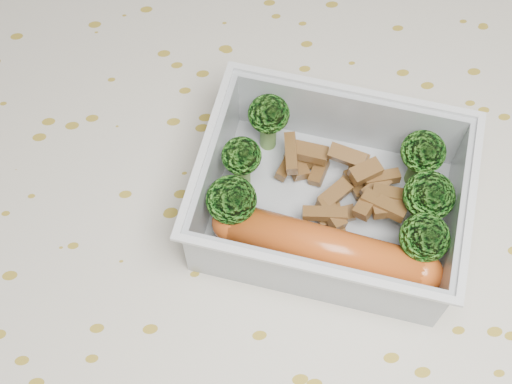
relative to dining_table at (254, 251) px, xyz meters
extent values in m
cube|color=brown|center=(0.00, 0.00, 0.06)|extent=(1.40, 0.90, 0.04)
cube|color=beige|center=(0.00, 0.00, 0.09)|extent=(1.46, 0.96, 0.01)
cube|color=silver|center=(0.05, -0.02, 0.09)|extent=(0.19, 0.17, 0.00)
cube|color=silver|center=(0.07, 0.04, 0.12)|extent=(0.15, 0.06, 0.05)
cube|color=silver|center=(0.03, -0.07, 0.12)|extent=(0.15, 0.06, 0.05)
cube|color=silver|center=(0.12, -0.04, 0.12)|extent=(0.04, 0.11, 0.05)
cube|color=silver|center=(-0.02, 0.01, 0.12)|extent=(0.04, 0.11, 0.05)
cube|color=silver|center=(0.07, 0.04, 0.15)|extent=(0.16, 0.06, 0.00)
cube|color=silver|center=(0.02, -0.08, 0.15)|extent=(0.16, 0.06, 0.00)
cube|color=silver|center=(0.12, -0.05, 0.15)|extent=(0.05, 0.11, 0.00)
cube|color=silver|center=(-0.03, 0.01, 0.15)|extent=(0.05, 0.11, 0.00)
cylinder|color=#608C3F|center=(0.01, 0.04, 0.11)|extent=(0.01, 0.01, 0.03)
ellipsoid|color=#428A24|center=(0.01, 0.04, 0.13)|extent=(0.03, 0.03, 0.02)
cylinder|color=#608C3F|center=(0.11, 0.00, 0.11)|extent=(0.01, 0.01, 0.03)
ellipsoid|color=#428A24|center=(0.11, 0.00, 0.13)|extent=(0.03, 0.03, 0.02)
cylinder|color=#608C3F|center=(-0.01, 0.01, 0.11)|extent=(0.01, 0.01, 0.03)
ellipsoid|color=#428A24|center=(-0.01, 0.01, 0.13)|extent=(0.03, 0.03, 0.02)
cylinder|color=#608C3F|center=(0.10, -0.03, 0.11)|extent=(0.01, 0.01, 0.02)
ellipsoid|color=#428A24|center=(0.10, -0.03, 0.13)|extent=(0.03, 0.03, 0.03)
cylinder|color=#608C3F|center=(-0.02, -0.02, 0.11)|extent=(0.01, 0.01, 0.02)
ellipsoid|color=#428A24|center=(-0.02, -0.02, 0.13)|extent=(0.03, 0.03, 0.03)
cylinder|color=#608C3F|center=(0.10, -0.06, 0.11)|extent=(0.01, 0.01, 0.03)
ellipsoid|color=#428A24|center=(0.10, -0.06, 0.13)|extent=(0.03, 0.03, 0.03)
cube|color=brown|center=(0.08, 0.00, 0.11)|extent=(0.02, 0.01, 0.01)
cube|color=brown|center=(0.03, 0.02, 0.10)|extent=(0.02, 0.02, 0.01)
cube|color=brown|center=(0.05, -0.01, 0.11)|extent=(0.02, 0.02, 0.01)
cube|color=brown|center=(0.05, -0.03, 0.10)|extent=(0.01, 0.02, 0.01)
cube|color=brown|center=(0.08, -0.01, 0.11)|extent=(0.02, 0.02, 0.01)
cube|color=brown|center=(0.09, -0.02, 0.11)|extent=(0.03, 0.02, 0.01)
cube|color=brown|center=(0.08, -0.03, 0.12)|extent=(0.03, 0.03, 0.01)
cube|color=brown|center=(0.06, 0.00, 0.10)|extent=(0.02, 0.02, 0.01)
cube|color=brown|center=(0.05, -0.02, 0.10)|extent=(0.03, 0.01, 0.01)
cube|color=brown|center=(0.04, 0.02, 0.11)|extent=(0.03, 0.02, 0.01)
cube|color=brown|center=(0.03, 0.02, 0.10)|extent=(0.02, 0.02, 0.01)
cube|color=brown|center=(0.03, 0.02, 0.11)|extent=(0.01, 0.03, 0.01)
cube|color=brown|center=(0.05, -0.02, 0.11)|extent=(0.02, 0.03, 0.01)
cube|color=brown|center=(0.08, -0.03, 0.11)|extent=(0.02, 0.01, 0.01)
cube|color=brown|center=(0.07, 0.01, 0.10)|extent=(0.02, 0.03, 0.01)
cube|color=brown|center=(0.04, 0.02, 0.10)|extent=(0.03, 0.01, 0.01)
cube|color=brown|center=(0.07, 0.00, 0.12)|extent=(0.02, 0.02, 0.01)
cube|color=brown|center=(0.06, 0.01, 0.12)|extent=(0.03, 0.02, 0.01)
cube|color=brown|center=(0.07, -0.03, 0.12)|extent=(0.02, 0.02, 0.01)
cube|color=brown|center=(0.04, -0.02, 0.11)|extent=(0.03, 0.01, 0.01)
cube|color=brown|center=(0.05, 0.01, 0.10)|extent=(0.02, 0.02, 0.01)
cube|color=brown|center=(0.08, 0.00, 0.10)|extent=(0.02, 0.02, 0.01)
cube|color=brown|center=(0.07, 0.00, 0.10)|extent=(0.02, 0.02, 0.01)
cylinder|color=#B74C18|center=(0.04, -0.05, 0.11)|extent=(0.12, 0.07, 0.03)
sphere|color=#B74C18|center=(0.09, -0.07, 0.11)|extent=(0.03, 0.03, 0.03)
sphere|color=#B74C18|center=(-0.02, -0.03, 0.11)|extent=(0.03, 0.03, 0.03)
camera|label=1|loc=(-0.03, -0.21, 0.52)|focal=50.00mm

